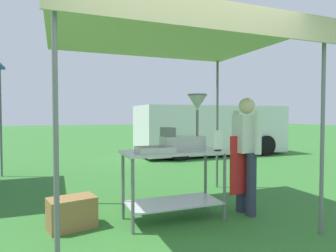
% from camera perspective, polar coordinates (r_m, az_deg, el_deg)
% --- Properties ---
extents(ground_plane, '(70.00, 70.00, 0.00)m').
position_cam_1_polar(ground_plane, '(8.33, -12.51, -7.43)').
color(ground_plane, '#33702D').
extents(stall_canopy, '(3.05, 2.55, 2.44)m').
position_cam_1_polar(stall_canopy, '(4.02, 0.54, 16.35)').
color(stall_canopy, slate).
rests_on(stall_canopy, ground).
extents(donut_cart, '(1.32, 0.62, 0.91)m').
position_cam_1_polar(donut_cart, '(3.87, 1.07, -8.59)').
color(donut_cart, '#B7B7BC').
rests_on(donut_cart, ground).
extents(donut_tray, '(0.45, 0.32, 0.07)m').
position_cam_1_polar(donut_tray, '(3.62, -2.69, -4.82)').
color(donut_tray, '#B7B7BC').
rests_on(donut_tray, donut_cart).
extents(donut_fryer, '(0.63, 0.28, 0.75)m').
position_cam_1_polar(donut_fryer, '(3.94, 3.46, -0.76)').
color(donut_fryer, '#B7B7BC').
rests_on(donut_fryer, donut_cart).
extents(menu_sign, '(0.13, 0.05, 0.27)m').
position_cam_1_polar(menu_sign, '(3.84, 9.63, -3.08)').
color(menu_sign, black).
rests_on(menu_sign, donut_cart).
extents(vendor, '(0.46, 0.54, 1.61)m').
position_cam_1_polar(vendor, '(4.21, 14.91, -4.34)').
color(vendor, '#2D3347').
rests_on(vendor, ground).
extents(supply_crate, '(0.61, 0.46, 0.38)m').
position_cam_1_polar(supply_crate, '(3.89, -18.17, -15.70)').
color(supply_crate, olive).
rests_on(supply_crate, ground).
extents(van_white, '(5.15, 2.11, 1.69)m').
position_cam_1_polar(van_white, '(10.44, 8.41, -0.64)').
color(van_white, white).
rests_on(van_white, ground).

